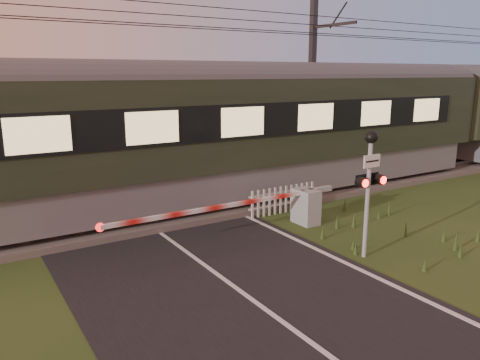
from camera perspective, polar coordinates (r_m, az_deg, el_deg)
ground at (r=8.85m, az=2.86°, el=-15.42°), size 160.00×160.00×0.00m
road at (r=8.69m, az=3.87°, el=-15.94°), size 6.00×140.00×0.03m
track_bed at (r=14.24m, az=-12.30°, el=-4.24°), size 140.00×3.40×0.39m
overhead_wires at (r=13.71m, az=-13.49°, el=18.99°), size 120.00×0.62×0.62m
train at (r=22.81m, az=23.62°, el=7.34°), size 45.33×3.13×4.23m
boom_gate at (r=13.17m, az=6.83°, el=-3.18°), size 6.81×0.77×1.02m
crossing_signal at (r=10.88m, az=15.48°, el=0.98°), size 0.75×0.33×2.96m
picket_fence at (r=14.34m, az=5.29°, el=-2.37°), size 2.47×0.07×0.84m
catenary_mast at (r=19.92m, az=8.86°, el=11.89°), size 0.24×2.47×7.49m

